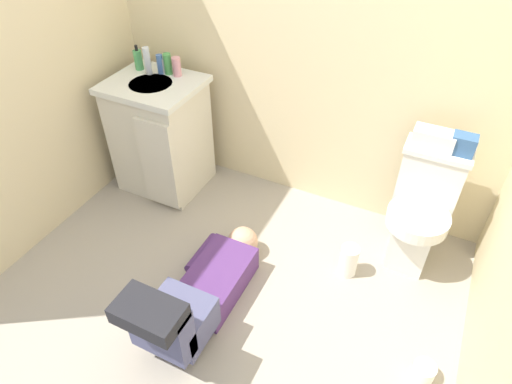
# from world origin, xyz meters

# --- Properties ---
(ground_plane) EXTENTS (3.08, 2.97, 0.04)m
(ground_plane) POSITION_xyz_m (0.00, 0.00, -0.02)
(ground_plane) COLOR #A09788
(wall_back) EXTENTS (2.74, 0.08, 2.40)m
(wall_back) POSITION_xyz_m (0.00, 1.03, 1.20)
(wall_back) COLOR beige
(wall_back) RESTS_ON ground_plane
(wall_left) EXTENTS (0.08, 1.97, 2.40)m
(wall_left) POSITION_xyz_m (-1.33, 0.00, 1.20)
(wall_left) COLOR beige
(wall_left) RESTS_ON ground_plane
(toilet) EXTENTS (0.36, 0.46, 0.75)m
(toilet) POSITION_xyz_m (0.90, 0.70, 0.37)
(toilet) COLOR silver
(toilet) RESTS_ON ground_plane
(vanity_cabinet) EXTENTS (0.60, 0.53, 0.82)m
(vanity_cabinet) POSITION_xyz_m (-0.89, 0.64, 0.42)
(vanity_cabinet) COLOR beige
(vanity_cabinet) RESTS_ON ground_plane
(faucet) EXTENTS (0.02, 0.02, 0.10)m
(faucet) POSITION_xyz_m (-0.89, 0.78, 0.87)
(faucet) COLOR silver
(faucet) RESTS_ON vanity_cabinet
(person_plumber) EXTENTS (0.39, 1.06, 0.52)m
(person_plumber) POSITION_xyz_m (-0.05, -0.26, 0.18)
(person_plumber) COLOR #512D6B
(person_plumber) RESTS_ON ground_plane
(tissue_box) EXTENTS (0.22, 0.11, 0.10)m
(tissue_box) POSITION_xyz_m (0.85, 0.79, 0.80)
(tissue_box) COLOR silver
(tissue_box) RESTS_ON toilet
(toiletry_bag) EXTENTS (0.12, 0.09, 0.11)m
(toiletry_bag) POSITION_xyz_m (1.00, 0.79, 0.81)
(toiletry_bag) COLOR #33598C
(toiletry_bag) RESTS_ON toilet
(soap_dispenser) EXTENTS (0.06, 0.06, 0.17)m
(soap_dispenser) POSITION_xyz_m (-1.08, 0.76, 0.89)
(soap_dispenser) COLOR #4BA25D
(soap_dispenser) RESTS_ON vanity_cabinet
(bottle_clear) EXTENTS (0.04, 0.04, 0.18)m
(bottle_clear) POSITION_xyz_m (-0.98, 0.73, 0.91)
(bottle_clear) COLOR silver
(bottle_clear) RESTS_ON vanity_cabinet
(bottle_blue) EXTENTS (0.04, 0.04, 0.13)m
(bottle_blue) POSITION_xyz_m (-0.92, 0.78, 0.88)
(bottle_blue) COLOR #446BB2
(bottle_blue) RESTS_ON vanity_cabinet
(bottle_green) EXTENTS (0.05, 0.05, 0.14)m
(bottle_green) POSITION_xyz_m (-0.87, 0.79, 0.89)
(bottle_green) COLOR #469C4F
(bottle_green) RESTS_ON vanity_cabinet
(bottle_pink) EXTENTS (0.06, 0.06, 0.12)m
(bottle_pink) POSITION_xyz_m (-0.80, 0.79, 0.88)
(bottle_pink) COLOR pink
(bottle_pink) RESTS_ON vanity_cabinet
(paper_towel_roll) EXTENTS (0.11, 0.11, 0.21)m
(paper_towel_roll) POSITION_xyz_m (0.60, 0.38, 0.10)
(paper_towel_roll) COLOR white
(paper_towel_roll) RESTS_ON ground_plane
(toilet_paper_roll) EXTENTS (0.11, 0.11, 0.10)m
(toilet_paper_roll) POSITION_xyz_m (1.13, -0.10, 0.05)
(toilet_paper_roll) COLOR white
(toilet_paper_roll) RESTS_ON ground_plane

